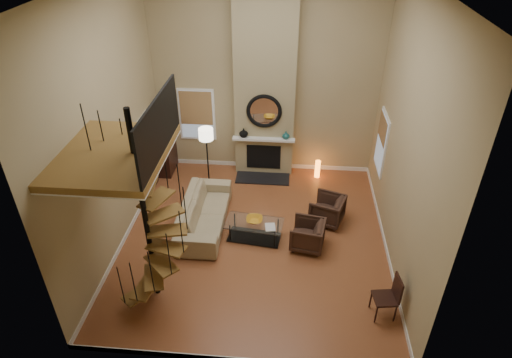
# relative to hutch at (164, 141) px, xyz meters

# --- Properties ---
(ground) EXTENTS (6.00, 6.50, 0.01)m
(ground) POSITION_rel_hutch_xyz_m (2.79, -2.80, -0.95)
(ground) COLOR #AD6337
(ground) RESTS_ON ground
(back_wall) EXTENTS (6.00, 0.02, 5.50)m
(back_wall) POSITION_rel_hutch_xyz_m (2.79, 0.45, 1.80)
(back_wall) COLOR tan
(back_wall) RESTS_ON ground
(front_wall) EXTENTS (6.00, 0.02, 5.50)m
(front_wall) POSITION_rel_hutch_xyz_m (2.79, -6.05, 1.80)
(front_wall) COLOR tan
(front_wall) RESTS_ON ground
(left_wall) EXTENTS (0.02, 6.50, 5.50)m
(left_wall) POSITION_rel_hutch_xyz_m (-0.21, -2.80, 1.80)
(left_wall) COLOR tan
(left_wall) RESTS_ON ground
(right_wall) EXTENTS (0.02, 6.50, 5.50)m
(right_wall) POSITION_rel_hutch_xyz_m (5.79, -2.80, 1.80)
(right_wall) COLOR tan
(right_wall) RESTS_ON ground
(baseboard_back) EXTENTS (6.00, 0.02, 0.12)m
(baseboard_back) POSITION_rel_hutch_xyz_m (2.79, 0.44, -0.89)
(baseboard_back) COLOR white
(baseboard_back) RESTS_ON ground
(baseboard_left) EXTENTS (0.02, 6.50, 0.12)m
(baseboard_left) POSITION_rel_hutch_xyz_m (-0.20, -2.80, -0.89)
(baseboard_left) COLOR white
(baseboard_left) RESTS_ON ground
(baseboard_right) EXTENTS (0.02, 6.50, 0.12)m
(baseboard_right) POSITION_rel_hutch_xyz_m (5.78, -2.80, -0.89)
(baseboard_right) COLOR white
(baseboard_right) RESTS_ON ground
(chimney_breast) EXTENTS (1.60, 0.38, 5.50)m
(chimney_breast) POSITION_rel_hutch_xyz_m (2.79, 0.26, 1.80)
(chimney_breast) COLOR #998C63
(chimney_breast) RESTS_ON ground
(hearth) EXTENTS (1.50, 0.60, 0.04)m
(hearth) POSITION_rel_hutch_xyz_m (2.79, -0.23, -0.93)
(hearth) COLOR black
(hearth) RESTS_ON ground
(firebox) EXTENTS (0.95, 0.02, 0.72)m
(firebox) POSITION_rel_hutch_xyz_m (2.79, 0.06, -0.40)
(firebox) COLOR black
(firebox) RESTS_ON chimney_breast
(mantel) EXTENTS (1.70, 0.18, 0.06)m
(mantel) POSITION_rel_hutch_xyz_m (2.79, -0.02, 0.20)
(mantel) COLOR white
(mantel) RESTS_ON chimney_breast
(mirror_frame) EXTENTS (0.94, 0.10, 0.94)m
(mirror_frame) POSITION_rel_hutch_xyz_m (2.79, 0.04, 1.00)
(mirror_frame) COLOR black
(mirror_frame) RESTS_ON chimney_breast
(mirror_disc) EXTENTS (0.80, 0.01, 0.80)m
(mirror_disc) POSITION_rel_hutch_xyz_m (2.79, 0.05, 1.00)
(mirror_disc) COLOR white
(mirror_disc) RESTS_ON chimney_breast
(vase_left) EXTENTS (0.24, 0.24, 0.25)m
(vase_left) POSITION_rel_hutch_xyz_m (2.24, 0.02, 0.35)
(vase_left) COLOR black
(vase_left) RESTS_ON mantel
(vase_right) EXTENTS (0.20, 0.20, 0.21)m
(vase_right) POSITION_rel_hutch_xyz_m (3.39, 0.02, 0.33)
(vase_right) COLOR #175051
(vase_right) RESTS_ON mantel
(window_back) EXTENTS (1.02, 0.06, 1.52)m
(window_back) POSITION_rel_hutch_xyz_m (0.89, 0.42, 0.67)
(window_back) COLOR white
(window_back) RESTS_ON back_wall
(window_right) EXTENTS (0.06, 1.02, 1.52)m
(window_right) POSITION_rel_hutch_xyz_m (5.76, -0.80, 0.68)
(window_right) COLOR white
(window_right) RESTS_ON right_wall
(entry_door) EXTENTS (0.10, 1.05, 2.16)m
(entry_door) POSITION_rel_hutch_xyz_m (-0.17, -1.00, 0.10)
(entry_door) COLOR white
(entry_door) RESTS_ON ground
(loft) EXTENTS (1.70, 2.20, 1.09)m
(loft) POSITION_rel_hutch_xyz_m (0.74, -4.60, 2.29)
(loft) COLOR olive
(loft) RESTS_ON left_wall
(spiral_stair) EXTENTS (1.47, 1.47, 4.06)m
(spiral_stair) POSITION_rel_hutch_xyz_m (1.01, -4.59, 0.83)
(spiral_stair) COLOR black
(spiral_stair) RESTS_ON ground
(hutch) EXTENTS (0.42, 0.89, 1.99)m
(hutch) POSITION_rel_hutch_xyz_m (0.00, 0.00, 0.00)
(hutch) COLOR black
(hutch) RESTS_ON ground
(sofa) EXTENTS (0.98, 2.50, 0.73)m
(sofa) POSITION_rel_hutch_xyz_m (1.54, -2.39, -0.55)
(sofa) COLOR tan
(sofa) RESTS_ON ground
(armchair_near) EXTENTS (0.96, 0.95, 0.69)m
(armchair_near) POSITION_rel_hutch_xyz_m (4.54, -2.02, -0.60)
(armchair_near) COLOR #3B241B
(armchair_near) RESTS_ON ground
(armchair_far) EXTENTS (0.84, 0.82, 0.66)m
(armchair_far) POSITION_rel_hutch_xyz_m (4.06, -2.99, -0.60)
(armchair_far) COLOR #3B241B
(armchair_far) RESTS_ON ground
(coffee_table) EXTENTS (1.38, 0.81, 0.48)m
(coffee_table) POSITION_rel_hutch_xyz_m (2.78, -2.78, -0.67)
(coffee_table) COLOR silver
(coffee_table) RESTS_ON ground
(bowl) EXTENTS (0.38, 0.38, 0.09)m
(bowl) POSITION_rel_hutch_xyz_m (2.78, -2.73, -0.45)
(bowl) COLOR gold
(bowl) RESTS_ON coffee_table
(book) EXTENTS (0.26, 0.33, 0.03)m
(book) POSITION_rel_hutch_xyz_m (3.13, -2.93, -0.49)
(book) COLOR gray
(book) RESTS_ON coffee_table
(floor_lamp) EXTENTS (0.38, 0.38, 1.70)m
(floor_lamp) POSITION_rel_hutch_xyz_m (1.33, -0.61, 0.46)
(floor_lamp) COLOR black
(floor_lamp) RESTS_ON ground
(accent_lamp) EXTENTS (0.15, 0.15, 0.53)m
(accent_lamp) POSITION_rel_hutch_xyz_m (4.31, 0.03, -0.70)
(accent_lamp) COLOR orange
(accent_lamp) RESTS_ON ground
(side_chair) EXTENTS (0.48, 0.46, 0.92)m
(side_chair) POSITION_rel_hutch_xyz_m (5.49, -4.77, -0.42)
(side_chair) COLOR black
(side_chair) RESTS_ON ground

